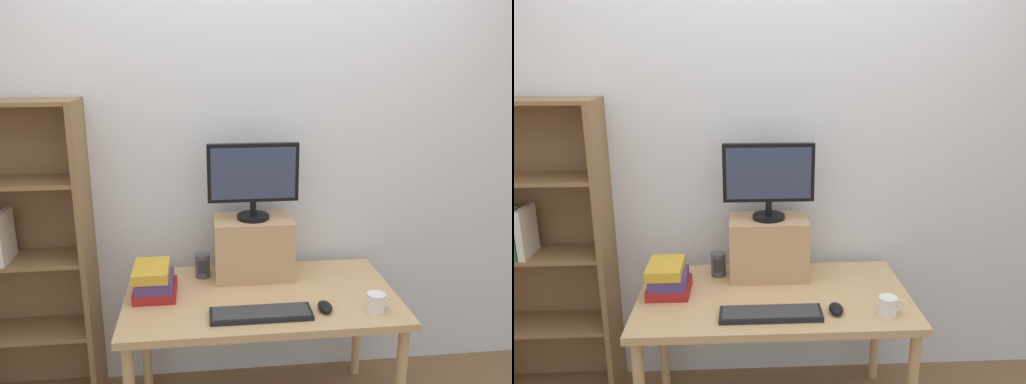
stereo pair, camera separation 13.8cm
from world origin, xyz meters
The scene contains 10 objects.
back_wall centered at (0.00, 0.46, 1.30)m, with size 7.00×0.08×2.60m.
desk centered at (0.00, 0.00, 0.63)m, with size 1.30×0.72×0.70m.
bookshelf_unit centered at (-1.23, 0.31, 0.83)m, with size 0.73×0.28×1.61m.
riser_box centered at (-0.01, 0.22, 0.86)m, with size 0.40×0.25×0.31m.
computer_monitor centered at (-0.01, 0.21, 1.23)m, with size 0.45×0.16×0.39m.
keyboard centered at (-0.03, -0.21, 0.72)m, with size 0.45×0.13×0.02m.
computer_mouse centered at (0.27, -0.19, 0.72)m, with size 0.06×0.10×0.04m.
book_stack centered at (-0.51, 0.04, 0.78)m, with size 0.20×0.23×0.15m.
coffee_mug centered at (0.49, -0.23, 0.75)m, with size 0.11×0.08×0.09m.
desk_speaker centered at (-0.28, 0.23, 0.77)m, with size 0.08×0.08×0.12m.
Camera 1 is at (-0.27, -2.17, 1.81)m, focal length 35.00 mm.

